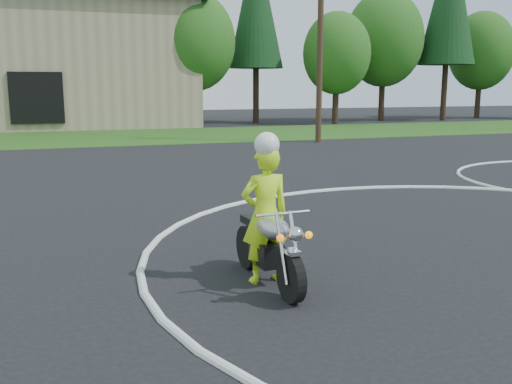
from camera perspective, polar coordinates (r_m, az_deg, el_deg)
name	(u,v)px	position (r m, az deg, el deg)	size (l,w,h in m)	color
grass_strip	(190,135)	(32.04, -6.60, 5.70)	(120.00, 10.00, 0.02)	#1E4714
primary_motorcycle	(269,246)	(7.78, 1.31, -5.42)	(0.75, 2.14, 1.13)	black
rider_primary_grp	(265,211)	(7.79, 0.93, -1.89)	(0.71, 0.49, 2.09)	#C6FD1A
treeline	(361,32)	(44.62, 10.46, 15.44)	(38.20, 8.10, 14.52)	#382619
utility_poles	(320,32)	(27.97, 6.45, 15.64)	(41.60, 1.12, 10.00)	#473321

